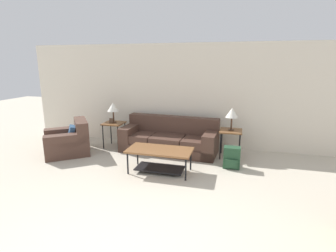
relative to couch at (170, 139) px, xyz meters
The scene contains 10 objects.
wall_back 1.25m from the couch, 54.52° to the left, with size 9.07×0.06×2.60m.
couch is the anchor object (origin of this frame).
armchair 2.42m from the couch, 160.66° to the right, with size 1.33×1.32×0.80m.
coffee_table 1.30m from the couch, 83.86° to the right, with size 1.27×0.64×0.47m.
side_table_left 1.48m from the couch, behind, with size 0.49×0.51×0.64m.
side_table_right 1.48m from the couch, ahead, with size 0.49×0.51×0.64m.
table_lamp_left 1.63m from the couch, behind, with size 0.28×0.28×0.51m.
table_lamp_right 1.63m from the couch, ahead, with size 0.28×0.28×0.51m.
backpack 1.67m from the couch, 24.85° to the right, with size 0.34×0.29×0.45m.
picture_frame 1.55m from the couch, behind, with size 0.10×0.04×0.13m.
Camera 1 is at (1.14, -1.87, 2.14)m, focal length 28.00 mm.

